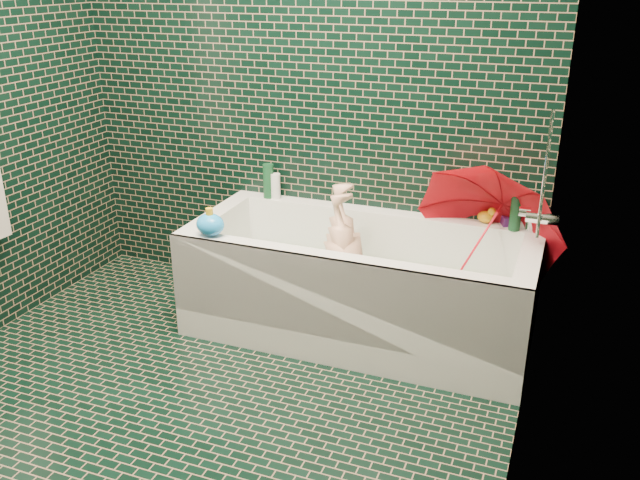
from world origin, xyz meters
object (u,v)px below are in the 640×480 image
at_px(bath_toy, 210,224).
at_px(umbrella, 479,241).
at_px(child, 351,276).
at_px(bathtub, 358,295).
at_px(rubber_duck, 487,216).

bearing_deg(bath_toy, umbrella, 1.39).
bearing_deg(child, umbrella, 86.47).
xyz_separation_m(bathtub, umbrella, (0.56, 0.11, 0.33)).
distance_m(rubber_duck, bath_toy, 1.37).
bearing_deg(bath_toy, child, 8.91).
xyz_separation_m(bathtub, rubber_duck, (0.55, 0.35, 0.38)).
xyz_separation_m(child, rubber_duck, (0.59, 0.35, 0.28)).
bearing_deg(umbrella, bath_toy, -138.13).
height_order(child, bath_toy, bath_toy).
distance_m(bathtub, rubber_duck, 0.76).
height_order(child, rubber_duck, rubber_duck).
height_order(rubber_duck, bath_toy, bath_toy).
height_order(bathtub, umbrella, umbrella).
bearing_deg(child, bathtub, 73.96).
distance_m(bathtub, child, 0.11).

